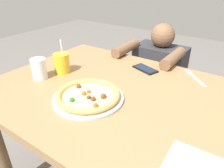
{
  "coord_description": "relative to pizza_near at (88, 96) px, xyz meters",
  "views": [
    {
      "loc": [
        0.5,
        -0.73,
        1.26
      ],
      "look_at": [
        -0.01,
        -0.0,
        0.78
      ],
      "focal_mm": 33.42,
      "sensor_mm": 36.0,
      "label": 1
    }
  ],
  "objects": [
    {
      "name": "dining_table",
      "position": [
        0.05,
        0.14,
        -0.13
      ],
      "size": [
        1.24,
        0.93,
        0.75
      ],
      "color": "#936D47",
      "rests_on": "ground"
    },
    {
      "name": "fork",
      "position": [
        0.33,
        0.5,
        -0.02
      ],
      "size": [
        0.15,
        0.16,
        0.0
      ],
      "color": "silver",
      "rests_on": "dining_table"
    },
    {
      "name": "cell_phone",
      "position": [
        0.06,
        0.44,
        -0.01
      ],
      "size": [
        0.17,
        0.12,
        0.01
      ],
      "color": "black",
      "rests_on": "dining_table"
    },
    {
      "name": "diner_seated",
      "position": [
        -0.01,
        0.85,
        -0.35
      ],
      "size": [
        0.41,
        0.52,
        0.94
      ],
      "color": "#333847",
      "rests_on": "ground"
    },
    {
      "name": "water_cup_clear",
      "position": [
        -0.35,
        0.02,
        0.04
      ],
      "size": [
        0.08,
        0.08,
        0.11
      ],
      "color": "silver",
      "rests_on": "dining_table"
    },
    {
      "name": "paper_napkin",
      "position": [
        0.5,
        -0.1,
        -0.02
      ],
      "size": [
        0.16,
        0.15,
        0.0
      ],
      "primitive_type": "cube",
      "rotation": [
        0.0,
        0.0,
        0.03
      ],
      "color": "white",
      "rests_on": "dining_table"
    },
    {
      "name": "drink_cup_colored",
      "position": [
        -0.31,
        0.14,
        0.04
      ],
      "size": [
        0.09,
        0.09,
        0.2
      ],
      "color": "gold",
      "rests_on": "dining_table"
    },
    {
      "name": "pizza_near",
      "position": [
        0.0,
        0.0,
        0.0
      ],
      "size": [
        0.32,
        0.32,
        0.04
      ],
      "color": "#B7B7BC",
      "rests_on": "dining_table"
    }
  ]
}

